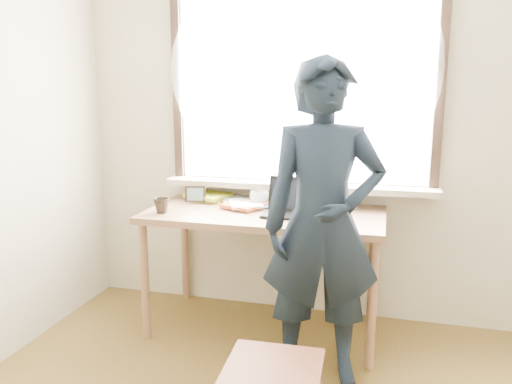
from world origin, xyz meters
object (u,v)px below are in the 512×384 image
(laptop, at_px, (292,206))
(mug_dark, at_px, (162,206))
(work_chair, at_px, (273,380))
(desk, at_px, (265,224))
(mug_white, at_px, (259,198))
(person, at_px, (323,224))

(laptop, height_order, mug_dark, laptop)
(work_chair, bearing_deg, laptop, 97.18)
(desk, height_order, work_chair, desk)
(desk, distance_m, mug_white, 0.22)
(person, bearing_deg, mug_white, 116.69)
(laptop, relative_size, mug_dark, 3.31)
(person, bearing_deg, work_chair, -112.32)
(mug_white, relative_size, mug_dark, 1.28)
(desk, bearing_deg, work_chair, -74.29)
(mug_dark, relative_size, work_chair, 0.24)
(mug_white, xyz_separation_m, work_chair, (0.39, -1.28, -0.50))
(laptop, xyz_separation_m, mug_white, (-0.25, 0.18, -0.00))
(work_chair, distance_m, person, 0.85)
(laptop, distance_m, work_chair, 1.22)
(mug_dark, xyz_separation_m, person, (1.05, -0.25, 0.02))
(mug_dark, bearing_deg, desk, 18.89)
(mug_dark, height_order, person, person)
(desk, height_order, person, person)
(mug_white, distance_m, person, 0.80)
(desk, xyz_separation_m, mug_white, (-0.07, 0.15, 0.13))
(desk, height_order, mug_dark, mug_dark)
(mug_white, height_order, work_chair, mug_white)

